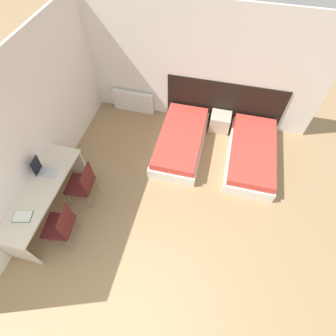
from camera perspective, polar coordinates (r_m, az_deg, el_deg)
The scene contains 13 objects.
ground_plane at distance 4.64m, azimuth -8.52°, elevation -29.95°, with size 20.00×20.00×0.00m, color #9E7F56.
wall_back at distance 5.91m, azimuth 5.12°, elevation 20.99°, with size 5.55×0.05×2.70m.
wall_left at distance 5.10m, azimuth -26.99°, elevation 8.19°, with size 0.05×5.59×2.70m.
headboard_panel at distance 6.31m, azimuth 12.03°, elevation 13.49°, with size 2.64×0.03×1.13m.
bed_near_window at distance 5.86m, azimuth 2.78°, elevation 5.90°, with size 0.98×1.98×0.42m.
bed_near_door at distance 5.90m, azimuth 17.73°, elevation 2.97°, with size 0.98×1.98×0.42m.
nightstand at distance 6.37m, azimuth 11.25°, elevation 9.79°, with size 0.46×0.40×0.43m.
radiator at distance 6.75m, azimuth -7.55°, elevation 14.19°, with size 1.01×0.12×0.55m.
desk at distance 5.09m, azimuth -25.50°, elevation -5.30°, with size 0.60×1.97×0.76m.
chair_near_laptop at distance 5.07m, azimuth -18.10°, elevation -3.20°, with size 0.50×0.50×0.93m.
chair_near_notebook at distance 4.78m, azimuth -22.22°, elevation -11.41°, with size 0.51×0.51×0.93m.
laptop at distance 5.07m, azimuth -25.37°, elevation -0.43°, with size 0.36×0.26×0.36m.
open_notebook at distance 4.80m, azimuth -29.10°, elevation -9.19°, with size 0.33×0.27×0.02m.
Camera 1 is at (0.68, -0.29, 4.58)m, focal length 28.00 mm.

